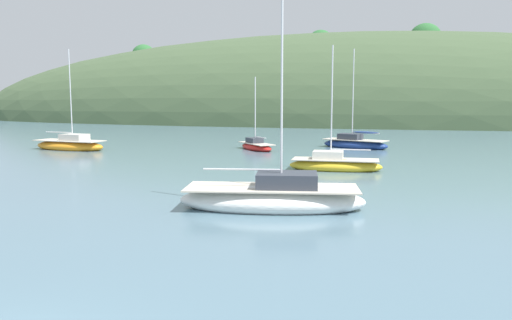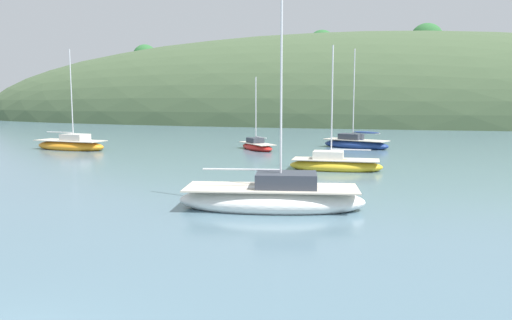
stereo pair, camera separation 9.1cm
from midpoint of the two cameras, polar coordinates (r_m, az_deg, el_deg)
The scene contains 6 objects.
far_shoreline_hill at distance 91.67m, azimuth 10.18°, elevation 4.15°, with size 150.00×36.00×32.55m.
sailboat_black_sloop at distance 21.22m, azimuth 1.99°, elevation -4.26°, with size 8.02×3.85×11.34m.
sailboat_navy_dinghy at distance 47.48m, azimuth -19.82°, elevation 1.59°, with size 7.04×3.10×8.84m.
sailboat_red_portside at distance 44.61m, azimuth 0.15°, elevation 1.55°, with size 4.31×4.63×6.44m.
sailboat_grey_yawl at distance 47.01m, azimuth 11.04°, elevation 1.80°, with size 6.52×4.31×9.01m.
sailboat_yellow_far at distance 32.66m, azimuth 8.83°, elevation -0.49°, with size 5.89×2.18×7.95m.
Camera 2 is at (6.82, -6.69, 4.65)m, focal length 36.00 mm.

